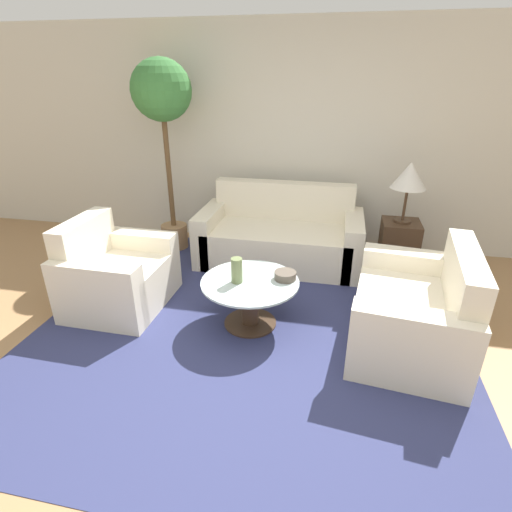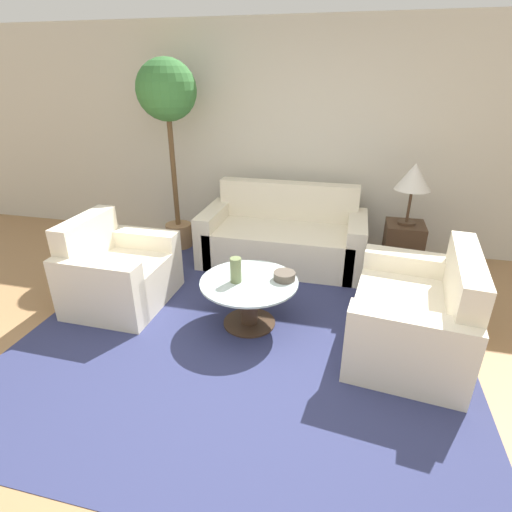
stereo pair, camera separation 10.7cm
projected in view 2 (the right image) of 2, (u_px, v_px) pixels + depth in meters
The scene contains 12 objects.
ground_plane at pixel (233, 385), 2.85m from camera, with size 14.00×14.00×0.00m, color #9E754C.
wall_back at pixel (297, 140), 4.77m from camera, with size 10.00×0.06×2.60m.
rug at pixel (249, 323), 3.55m from camera, with size 3.61×3.61×0.01m.
sofa_main at pixel (284, 237), 4.65m from camera, with size 1.83×0.88×0.87m.
armchair at pixel (116, 274), 3.80m from camera, with size 0.82×0.96×0.84m.
loveseat at pixel (418, 317), 3.13m from camera, with size 0.97×1.32×0.85m.
coffee_table at pixel (249, 296), 3.44m from camera, with size 0.84×0.84×0.43m.
side_table at pixel (402, 249), 4.33m from camera, with size 0.39×0.39×0.58m.
table_lamp at pixel (414, 178), 4.01m from camera, with size 0.36×0.36×0.64m.
potted_plant at pixel (168, 107), 4.43m from camera, with size 0.66×0.66×2.19m.
vase at pixel (236, 270), 3.32m from camera, with size 0.10×0.10×0.22m.
bowl at pixel (284, 276), 3.38m from camera, with size 0.19×0.19×0.07m.
Camera 2 is at (0.68, -2.10, 2.04)m, focal length 28.00 mm.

